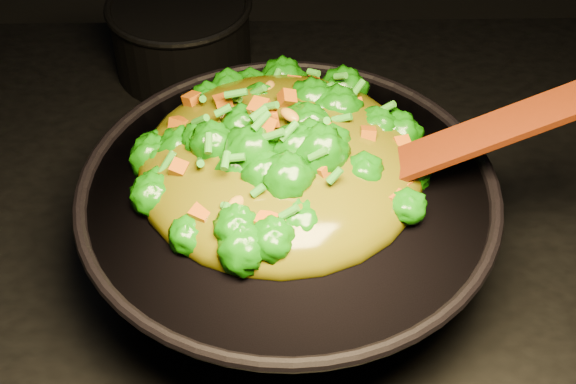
{
  "coord_description": "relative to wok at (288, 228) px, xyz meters",
  "views": [
    {
      "loc": [
        0.05,
        -0.7,
        1.64
      ],
      "look_at": [
        0.06,
        -0.07,
        1.01
      ],
      "focal_mm": 50.0,
      "sensor_mm": 36.0,
      "label": 1
    }
  ],
  "objects": [
    {
      "name": "wok",
      "position": [
        0.0,
        0.0,
        0.0
      ],
      "size": [
        0.51,
        0.51,
        0.13
      ],
      "primitive_type": null,
      "rotation": [
        0.0,
        0.0,
        0.15
      ],
      "color": "black",
      "rests_on": "stovetop"
    },
    {
      "name": "back_pot",
      "position": [
        -0.15,
        0.4,
        -0.0
      ],
      "size": [
        0.27,
        0.27,
        0.12
      ],
      "primitive_type": "cylinder",
      "rotation": [
        0.0,
        0.0,
        -0.38
      ],
      "color": "black",
      "rests_on": "stovetop"
    },
    {
      "name": "spatula",
      "position": [
        0.17,
        0.01,
        0.12
      ],
      "size": [
        0.29,
        0.08,
        0.12
      ],
      "primitive_type": "cube",
      "rotation": [
        0.0,
        -0.38,
        0.1
      ],
      "color": "#341205",
      "rests_on": "wok"
    },
    {
      "name": "stir_fry",
      "position": [
        -0.01,
        0.03,
        0.12
      ],
      "size": [
        0.36,
        0.36,
        0.11
      ],
      "primitive_type": null,
      "rotation": [
        0.0,
        0.0,
        0.12
      ],
      "color": "#126106",
      "rests_on": "wok"
    }
  ]
}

